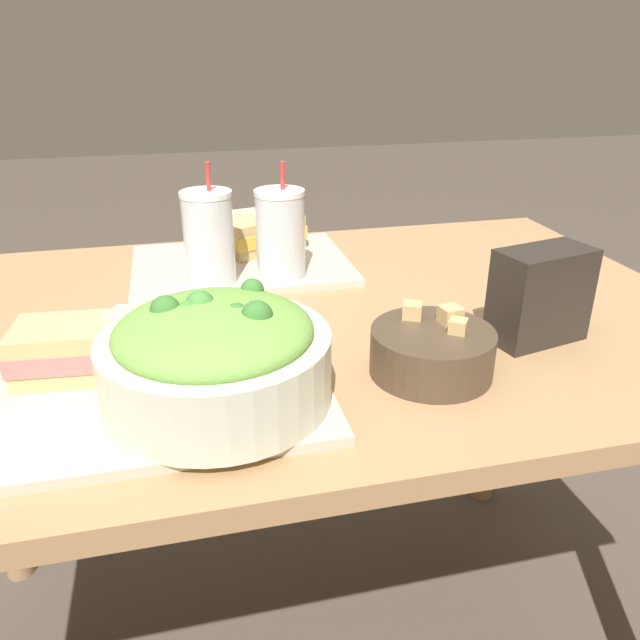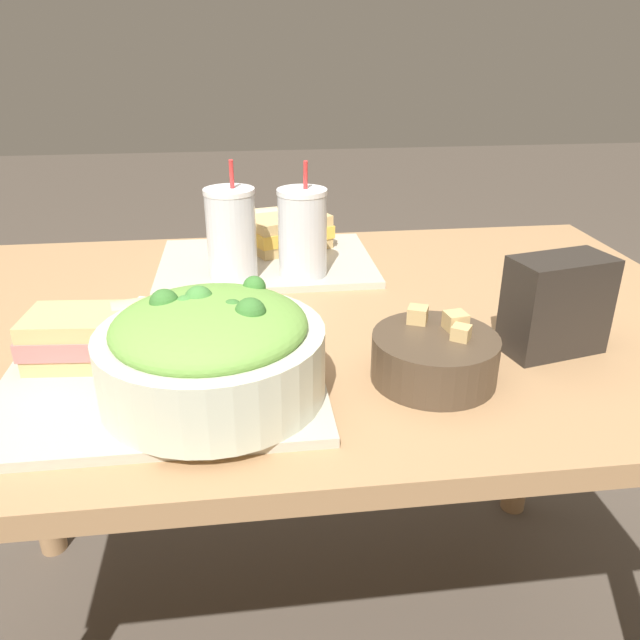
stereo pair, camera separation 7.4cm
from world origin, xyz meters
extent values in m
cube|color=#A37A51|center=(0.00, 0.00, 0.73)|extent=(1.28, 0.82, 0.03)
cylinder|color=#A37A51|center=(-0.58, 0.35, 0.36)|extent=(0.06, 0.06, 0.72)
cylinder|color=#A37A51|center=(0.58, 0.35, 0.36)|extent=(0.06, 0.06, 0.72)
cube|color=#BCB29E|center=(-0.19, -0.21, 0.75)|extent=(0.38, 0.28, 0.01)
cube|color=#BCB29E|center=(-0.05, 0.22, 0.75)|extent=(0.38, 0.28, 0.01)
cylinder|color=beige|center=(-0.13, -0.24, 0.80)|extent=(0.25, 0.25, 0.08)
ellipsoid|color=#6B9E42|center=(-0.13, -0.24, 0.84)|extent=(0.22, 0.22, 0.06)
sphere|color=#38702D|center=(-0.07, -0.17, 0.86)|extent=(0.03, 0.03, 0.03)
sphere|color=#38702D|center=(-0.08, -0.26, 0.86)|extent=(0.03, 0.03, 0.03)
sphere|color=#427F38|center=(-0.14, -0.21, 0.86)|extent=(0.03, 0.03, 0.03)
sphere|color=#427F38|center=(-0.15, -0.22, 0.86)|extent=(0.03, 0.03, 0.03)
sphere|color=#38702D|center=(-0.17, -0.22, 0.86)|extent=(0.03, 0.03, 0.03)
sphere|color=#38702D|center=(-0.10, -0.24, 0.86)|extent=(0.03, 0.03, 0.03)
cube|color=beige|center=(-0.18, -0.23, 0.85)|extent=(0.04, 0.04, 0.01)
cube|color=beige|center=(-0.13, -0.23, 0.85)|extent=(0.05, 0.05, 0.01)
cylinder|color=#473828|center=(0.14, -0.22, 0.78)|extent=(0.15, 0.15, 0.06)
cylinder|color=brown|center=(0.14, -0.22, 0.80)|extent=(0.14, 0.14, 0.01)
cube|color=tan|center=(0.17, -0.20, 0.81)|extent=(0.03, 0.03, 0.03)
cube|color=tan|center=(0.16, -0.23, 0.81)|extent=(0.03, 0.03, 0.02)
cube|color=tan|center=(0.13, -0.18, 0.81)|extent=(0.03, 0.03, 0.02)
cube|color=tan|center=(-0.28, -0.14, 0.77)|extent=(0.15, 0.10, 0.02)
cube|color=#C1706B|center=(-0.28, -0.14, 0.79)|extent=(0.16, 0.10, 0.02)
cube|color=tan|center=(-0.28, -0.14, 0.81)|extent=(0.15, 0.10, 0.02)
cylinder|color=#DBBC84|center=(-0.19, -0.10, 0.79)|extent=(0.15, 0.10, 0.07)
cylinder|color=beige|center=(-0.12, -0.09, 0.79)|extent=(0.02, 0.06, 0.06)
cube|color=tan|center=(0.00, 0.28, 0.77)|extent=(0.17, 0.14, 0.02)
cube|color=#EFB742|center=(0.00, 0.28, 0.79)|extent=(0.18, 0.15, 0.02)
cube|color=tan|center=(0.00, 0.28, 0.81)|extent=(0.17, 0.14, 0.02)
cylinder|color=#DBBC84|center=(-0.06, 0.32, 0.79)|extent=(0.15, 0.10, 0.07)
cylinder|color=beige|center=(0.00, 0.34, 0.79)|extent=(0.02, 0.06, 0.06)
cylinder|color=silver|center=(-0.10, 0.13, 0.83)|extent=(0.08, 0.08, 0.14)
cylinder|color=black|center=(-0.10, 0.13, 0.82)|extent=(0.07, 0.07, 0.12)
cylinder|color=white|center=(-0.10, 0.13, 0.91)|extent=(0.08, 0.08, 0.01)
cylinder|color=red|center=(-0.10, 0.13, 0.93)|extent=(0.01, 0.01, 0.05)
cylinder|color=silver|center=(0.01, 0.13, 0.83)|extent=(0.08, 0.08, 0.14)
cylinder|color=maroon|center=(0.01, 0.13, 0.82)|extent=(0.07, 0.07, 0.11)
cylinder|color=white|center=(0.01, 0.13, 0.90)|extent=(0.08, 0.08, 0.01)
cylinder|color=red|center=(0.02, 0.13, 0.92)|extent=(0.01, 0.01, 0.05)
cube|color=#28231E|center=(0.32, -0.16, 0.81)|extent=(0.14, 0.10, 0.13)
cube|color=silver|center=(-0.20, 0.01, 0.75)|extent=(0.20, 0.17, 0.00)
camera|label=1|loc=(-0.16, -0.85, 1.13)|focal=35.00mm
camera|label=2|loc=(-0.08, -0.87, 1.13)|focal=35.00mm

